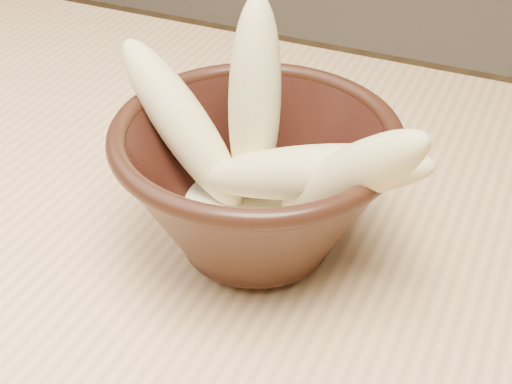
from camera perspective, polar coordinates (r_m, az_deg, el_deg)
table at (r=0.55m, az=1.06°, el=-14.58°), size 1.20×0.80×0.75m
bowl at (r=0.50m, az=-0.00°, el=0.86°), size 0.20×0.20×0.11m
milk_puddle at (r=0.51m, az=-0.00°, el=-1.57°), size 0.11×0.11×0.02m
banana_upright at (r=0.49m, az=-0.11°, el=7.35°), size 0.05×0.08×0.15m
banana_left at (r=0.51m, az=-5.85°, el=5.41°), size 0.13×0.07×0.13m
banana_right at (r=0.45m, az=7.27°, el=1.10°), size 0.14×0.08×0.13m
banana_across at (r=0.47m, az=4.41°, el=1.58°), size 0.17×0.05×0.08m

